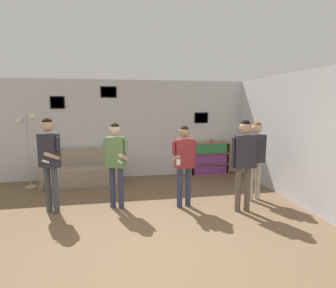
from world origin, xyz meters
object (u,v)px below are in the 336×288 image
object	(u,v)px
person_player_foreground_center	(116,156)
person_watcher_holding_cup	(184,158)
floor_lamp	(28,137)
bottle_on_floor	(45,187)
person_player_foreground_left	(49,155)
person_spectator_far_right	(256,153)
couch	(82,172)
bookshelf	(209,159)
drinking_cup	(212,141)
person_spectator_near_bookshelf	(244,156)

from	to	relation	value
person_player_foreground_center	person_watcher_holding_cup	distance (m)	1.33
floor_lamp	bottle_on_floor	world-z (taller)	floor_lamp
person_player_foreground_left	person_spectator_far_right	distance (m)	4.11
person_spectator_far_right	couch	bearing A→B (deg)	153.19
person_player_foreground_center	person_spectator_far_right	size ratio (longest dim) A/B	1.00
couch	person_watcher_holding_cup	xyz separation A→B (m)	(2.24, -2.05, 0.71)
floor_lamp	person_player_foreground_left	distance (m)	1.91
bookshelf	drinking_cup	xyz separation A→B (m)	(0.06, 0.00, 0.52)
person_spectator_near_bookshelf	person_spectator_far_right	size ratio (longest dim) A/B	1.04
person_spectator_near_bookshelf	person_player_foreground_center	bearing A→B (deg)	166.12
bookshelf	bottle_on_floor	distance (m)	4.39
floor_lamp	person_player_foreground_center	xyz separation A→B (m)	(2.11, -1.67, -0.22)
person_spectator_far_right	bottle_on_floor	size ratio (longest dim) A/B	5.70
bookshelf	person_spectator_near_bookshelf	size ratio (longest dim) A/B	0.66
person_watcher_holding_cup	bottle_on_floor	xyz separation A→B (m)	(-3.00, 1.44, -0.89)
person_player_foreground_left	bookshelf	bearing A→B (deg)	28.45
floor_lamp	person_spectator_far_right	world-z (taller)	floor_lamp
couch	person_watcher_holding_cup	bearing A→B (deg)	-42.45
bookshelf	person_player_foreground_left	world-z (taller)	person_player_foreground_left
person_player_foreground_left	floor_lamp	bearing A→B (deg)	118.27
person_watcher_holding_cup	person_spectator_far_right	distance (m)	1.58
bookshelf	drinking_cup	distance (m)	0.53
floor_lamp	person_spectator_near_bookshelf	xyz separation A→B (m)	(4.49, -2.26, -0.17)
couch	person_player_foreground_left	size ratio (longest dim) A/B	1.07
bookshelf	person_player_foreground_left	size ratio (longest dim) A/B	0.65
bookshelf	drinking_cup	size ratio (longest dim) A/B	12.07
person_watcher_holding_cup	person_spectator_far_right	world-z (taller)	person_spectator_far_right
couch	bookshelf	world-z (taller)	bookshelf
person_player_foreground_left	drinking_cup	xyz separation A→B (m)	(3.89, 2.07, -0.13)
drinking_cup	bookshelf	bearing A→B (deg)	-179.82
person_spectator_far_right	person_watcher_holding_cup	bearing A→B (deg)	-175.65
person_player_foreground_left	person_spectator_far_right	world-z (taller)	person_player_foreground_left
person_player_foreground_center	person_spectator_near_bookshelf	bearing A→B (deg)	-13.88
floor_lamp	person_player_foreground_left	xyz separation A→B (m)	(0.90, -1.68, -0.14)
person_player_foreground_left	person_spectator_near_bookshelf	xyz separation A→B (m)	(3.59, -0.58, -0.03)
person_spectator_far_right	bottle_on_floor	distance (m)	4.85
bookshelf	person_player_foreground_center	distance (m)	3.39
floor_lamp	person_watcher_holding_cup	world-z (taller)	floor_lamp
floor_lamp	person_spectator_near_bookshelf	distance (m)	5.03
bookshelf	person_player_foreground_left	xyz separation A→B (m)	(-3.83, -2.07, 0.65)
bookshelf	bottle_on_floor	xyz separation A→B (m)	(-4.30, -0.81, -0.35)
bookshelf	person_spectator_far_right	size ratio (longest dim) A/B	0.69
person_player_foreground_center	drinking_cup	size ratio (longest dim) A/B	17.48
bottle_on_floor	person_watcher_holding_cup	bearing A→B (deg)	-25.70
couch	person_player_foreground_center	size ratio (longest dim) A/B	1.13
floor_lamp	person_spectator_far_right	xyz separation A→B (m)	(5.01, -1.74, -0.23)
person_spectator_far_right	bottle_on_floor	world-z (taller)	person_spectator_far_right
person_player_foreground_left	person_spectator_near_bookshelf	world-z (taller)	person_player_foreground_left
person_player_foreground_left	drinking_cup	distance (m)	4.41
bookshelf	person_player_foreground_center	xyz separation A→B (m)	(-2.62, -2.07, 0.57)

